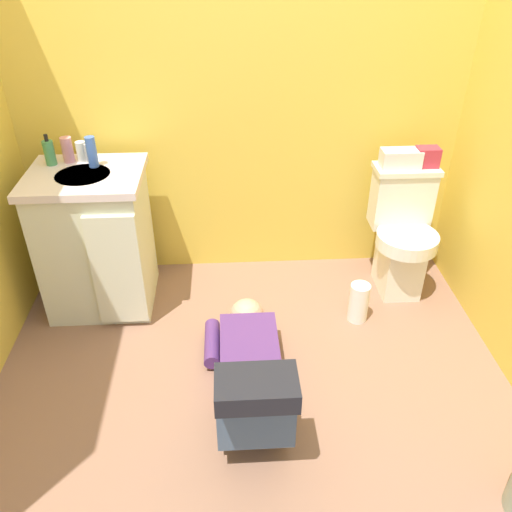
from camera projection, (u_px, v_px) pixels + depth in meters
The scene contains 13 objects.
ground_plane at pixel (252, 382), 2.60m from camera, with size 3.03×3.09×0.04m, color #8A624C.
wall_back at pixel (241, 76), 2.84m from camera, with size 2.69×0.08×2.40m, color #E5C145.
toilet at pixel (402, 233), 3.06m from camera, with size 0.36×0.46×0.75m.
vanity_cabinet at pixel (97, 240), 2.90m from camera, with size 0.60×0.53×0.82m.
faucet at pixel (87, 153), 2.77m from camera, with size 0.02×0.02×0.10m, color silver.
person_plumber at pixel (251, 373), 2.38m from camera, with size 0.39×1.06×0.52m.
tissue_box at pixel (401, 158), 2.90m from camera, with size 0.22×0.11×0.10m, color silver.
toiletry_bag at pixel (427, 157), 2.90m from camera, with size 0.12×0.09×0.11m, color #B22D3F.
soap_dispenser at pixel (49, 152), 2.74m from camera, with size 0.06×0.06×0.17m.
bottle_pink at pixel (67, 150), 2.77m from camera, with size 0.06×0.06×0.14m, color pink.
bottle_white at pixel (82, 152), 2.78m from camera, with size 0.05×0.05×0.11m, color white.
bottle_blue at pixel (92, 152), 2.71m from camera, with size 0.05×0.05×0.16m, color #3B62BA.
paper_towel_roll at pixel (359, 302), 2.91m from camera, with size 0.11×0.11×0.23m, color white.
Camera 1 is at (-0.09, -1.83, 1.93)m, focal length 36.56 mm.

